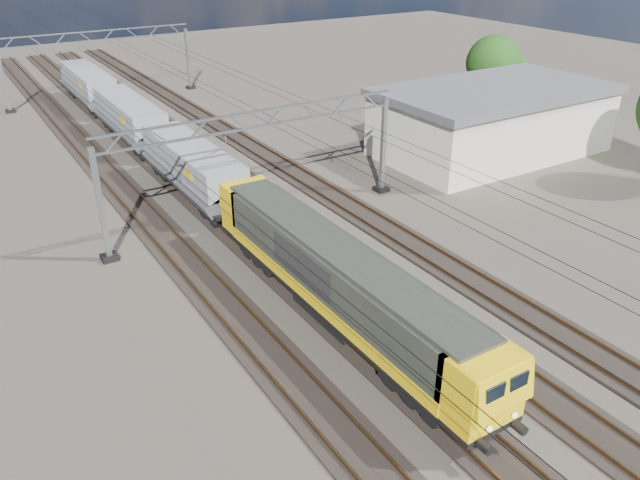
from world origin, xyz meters
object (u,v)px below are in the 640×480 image
catenary_gantry_far (101,62)px  industrial_shed (492,120)px  hopper_wagon_lead (193,166)px  tree_far (497,65)px  locomotive (337,278)px  hopper_wagon_third (88,84)px  catenary_gantry_mid (258,163)px  hopper_wagon_mid (130,117)px

catenary_gantry_far → industrial_shed: 40.51m
catenary_gantry_far → hopper_wagon_lead: 30.15m
industrial_shed → tree_far: bearing=43.1°
locomotive → hopper_wagon_third: bearing=90.0°
catenary_gantry_mid → hopper_wagon_lead: bearing=108.6°
hopper_wagon_third → tree_far: (32.32, -24.57, 2.64)m
industrial_shed → catenary_gantry_mid: bearing=-174.8°
tree_far → catenary_gantry_far: bearing=139.2°
locomotive → hopper_wagon_third: (-0.00, 46.10, -0.09)m
catenary_gantry_mid → hopper_wagon_lead: 6.51m
catenary_gantry_far → hopper_wagon_lead: catenary_gantry_far is taller
locomotive → hopper_wagon_lead: locomotive is taller
locomotive → tree_far: (32.32, 21.52, 2.55)m
catenary_gantry_mid → hopper_wagon_third: catenary_gantry_mid is taller
catenary_gantry_far → industrial_shed: catenary_gantry_far is taller
hopper_wagon_lead → industrial_shed: bearing=-9.4°
hopper_wagon_third → hopper_wagon_mid: bearing=-90.0°
catenary_gantry_far → hopper_wagon_third: bearing=-140.6°
catenary_gantry_far → tree_far: 40.09m
locomotive → hopper_wagon_third: size_ratio=1.62×
catenary_gantry_mid → hopper_wagon_mid: size_ratio=1.53×
catenary_gantry_far → hopper_wagon_lead: (-2.00, -30.04, -1.67)m
hopper_wagon_mid → locomotive: bearing=-90.0°
hopper_wagon_mid → tree_far: (32.32, -10.37, 2.64)m
hopper_wagon_mid → industrial_shed: (24.00, -18.16, 0.49)m
locomotive → hopper_wagon_third: 46.10m
tree_far → hopper_wagon_lead: bearing=-173.2°
hopper_wagon_lead → hopper_wagon_mid: size_ratio=1.00×
locomotive → hopper_wagon_mid: bearing=90.0°
hopper_wagon_lead → tree_far: (32.32, 3.83, 2.64)m
catenary_gantry_far → hopper_wagon_third: (-2.00, -1.64, -1.67)m
catenary_gantry_far → hopper_wagon_lead: bearing=-93.8°
hopper_wagon_third → catenary_gantry_far: bearing=39.4°
catenary_gantry_mid → hopper_wagon_mid: (-2.00, 20.16, -1.67)m
catenary_gantry_far → hopper_wagon_mid: (-2.00, -15.84, -1.67)m
hopper_wagon_mid → tree_far: tree_far is taller
hopper_wagon_mid → hopper_wagon_lead: bearing=-90.0°
hopper_wagon_lead → catenary_gantry_far: bearing=86.2°
catenary_gantry_mid → industrial_shed: (22.00, 2.00, -1.18)m
industrial_shed → tree_far: tree_far is taller
catenary_gantry_mid → locomotive: (-2.00, -11.74, -1.58)m
tree_far → industrial_shed: bearing=-136.9°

